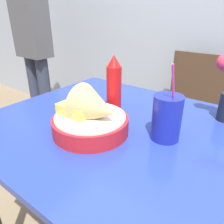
{
  "coord_description": "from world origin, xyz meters",
  "views": [
    {
      "loc": [
        0.39,
        -0.59,
        1.16
      ],
      "look_at": [
        -0.04,
        -0.03,
        0.84
      ],
      "focal_mm": 35.0,
      "sensor_mm": 36.0,
      "label": 1
    }
  ],
  "objects_px": {
    "chair_far_window": "(191,107)",
    "person_standing": "(33,40)",
    "food_basket": "(92,117)",
    "ketchup_bottle": "(114,85)",
    "drink_cup": "(167,119)"
  },
  "relations": [
    {
      "from": "chair_far_window",
      "to": "person_standing",
      "type": "height_order",
      "value": "person_standing"
    },
    {
      "from": "food_basket",
      "to": "person_standing",
      "type": "relative_size",
      "value": 0.16
    },
    {
      "from": "chair_far_window",
      "to": "ketchup_bottle",
      "type": "distance_m",
      "value": 0.89
    },
    {
      "from": "ketchup_bottle",
      "to": "person_standing",
      "type": "relative_size",
      "value": 0.15
    },
    {
      "from": "ketchup_bottle",
      "to": "drink_cup",
      "type": "bearing_deg",
      "value": -15.11
    },
    {
      "from": "food_basket",
      "to": "drink_cup",
      "type": "relative_size",
      "value": 1.02
    },
    {
      "from": "food_basket",
      "to": "ketchup_bottle",
      "type": "relative_size",
      "value": 1.11
    },
    {
      "from": "chair_far_window",
      "to": "ketchup_bottle",
      "type": "xyz_separation_m",
      "value": [
        -0.09,
        -0.81,
        0.36
      ]
    },
    {
      "from": "ketchup_bottle",
      "to": "drink_cup",
      "type": "height_order",
      "value": "drink_cup"
    },
    {
      "from": "chair_far_window",
      "to": "person_standing",
      "type": "bearing_deg",
      "value": -166.98
    },
    {
      "from": "chair_far_window",
      "to": "food_basket",
      "type": "relative_size",
      "value": 3.45
    },
    {
      "from": "drink_cup",
      "to": "person_standing",
      "type": "height_order",
      "value": "person_standing"
    },
    {
      "from": "chair_far_window",
      "to": "ketchup_bottle",
      "type": "height_order",
      "value": "ketchup_bottle"
    },
    {
      "from": "chair_far_window",
      "to": "person_standing",
      "type": "relative_size",
      "value": 0.56
    },
    {
      "from": "food_basket",
      "to": "drink_cup",
      "type": "bearing_deg",
      "value": 29.83
    }
  ]
}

